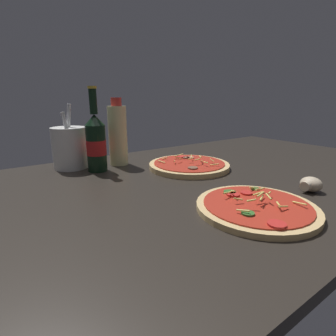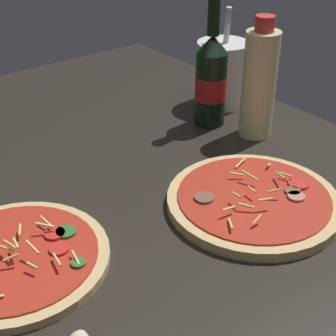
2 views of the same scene
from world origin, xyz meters
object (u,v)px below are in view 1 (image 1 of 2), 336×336
object	(u,v)px
pizza_far	(190,165)
mushroom_left	(311,184)
oil_bottle	(118,135)
utensil_crock	(70,147)
beer_bottle	(96,142)
pizza_near	(256,207)

from	to	relation	value
pizza_far	mushroom_left	world-z (taller)	pizza_far
pizza_far	oil_bottle	distance (cm)	27.48
pizza_far	utensil_crock	xyz separation A→B (cm)	(-33.07, 23.86, 6.11)
pizza_far	beer_bottle	xyz separation A→B (cm)	(-27.06, 14.98, 8.65)
mushroom_left	oil_bottle	bearing A→B (deg)	117.04
pizza_near	mushroom_left	size ratio (longest dim) A/B	4.47
pizza_far	oil_bottle	world-z (taller)	oil_bottle
beer_bottle	oil_bottle	xyz separation A→B (cm)	(9.43, 3.68, 1.16)
pizza_far	utensil_crock	distance (cm)	41.24
mushroom_left	utensil_crock	world-z (taller)	utensil_crock
pizza_near	beer_bottle	bearing A→B (deg)	107.78
oil_bottle	utensil_crock	world-z (taller)	oil_bottle
pizza_far	oil_bottle	xyz separation A→B (cm)	(-17.63, 18.67, 9.81)
beer_bottle	mushroom_left	size ratio (longest dim) A/B	4.67
pizza_near	utensil_crock	distance (cm)	63.36
pizza_near	oil_bottle	distance (cm)	55.18
oil_bottle	pizza_far	bearing A→B (deg)	-46.64
oil_bottle	mushroom_left	distance (cm)	61.96
pizza_near	pizza_far	bearing A→B (deg)	72.69
pizza_near	oil_bottle	size ratio (longest dim) A/B	1.09
pizza_far	utensil_crock	world-z (taller)	utensil_crock
pizza_near	pizza_far	xyz separation A→B (cm)	(10.97, 35.19, 0.18)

